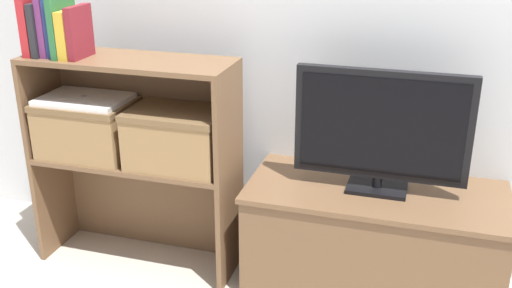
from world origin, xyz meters
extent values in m
cube|color=brown|center=(0.45, 0.22, 0.20)|extent=(0.95, 0.43, 0.41)
cube|color=brown|center=(0.45, 0.22, 0.42)|extent=(0.97, 0.45, 0.02)
cube|color=black|center=(0.45, 0.22, 0.43)|extent=(0.22, 0.14, 0.02)
cylinder|color=black|center=(0.45, 0.22, 0.46)|extent=(0.04, 0.04, 0.04)
cube|color=black|center=(0.45, 0.22, 0.68)|extent=(0.63, 0.04, 0.41)
cube|color=black|center=(0.45, 0.20, 0.68)|extent=(0.58, 0.00, 0.36)
cube|color=brown|center=(-0.91, 0.14, 0.23)|extent=(0.02, 0.29, 0.47)
cube|color=brown|center=(-0.11, 0.14, 0.23)|extent=(0.02, 0.29, 0.47)
cube|color=brown|center=(-0.51, 0.28, 0.23)|extent=(0.79, 0.02, 0.47)
cube|color=brown|center=(-0.51, 0.14, 0.46)|extent=(0.79, 0.29, 0.02)
cube|color=brown|center=(-0.91, 0.14, 0.67)|extent=(0.02, 0.29, 0.41)
cube|color=brown|center=(-0.11, 0.14, 0.67)|extent=(0.02, 0.29, 0.41)
cube|color=brown|center=(-0.51, 0.28, 0.67)|extent=(0.79, 0.02, 0.41)
cube|color=brown|center=(-0.51, 0.14, 0.87)|extent=(0.79, 0.29, 0.02)
cube|color=#B22328|center=(-0.88, 0.10, 0.99)|extent=(0.03, 0.14, 0.22)
cube|color=#232328|center=(-0.84, 0.10, 0.98)|extent=(0.03, 0.15, 0.20)
cube|color=#6B2D66|center=(-0.81, 0.10, 1.00)|extent=(0.03, 0.12, 0.25)
cube|color=navy|center=(-0.78, 0.10, 1.00)|extent=(0.03, 0.12, 0.25)
cube|color=#286638|center=(-0.75, 0.10, 1.01)|extent=(0.03, 0.16, 0.26)
cube|color=gold|center=(-0.72, 0.10, 0.97)|extent=(0.04, 0.15, 0.18)
cube|color=maroon|center=(-0.68, 0.10, 0.98)|extent=(0.03, 0.15, 0.20)
cube|color=#937047|center=(-0.71, 0.13, 0.58)|extent=(0.36, 0.25, 0.23)
cube|color=brown|center=(-0.71, 0.13, 0.68)|extent=(0.37, 0.26, 0.02)
cube|color=#937047|center=(-0.31, 0.13, 0.58)|extent=(0.36, 0.25, 0.23)
cube|color=brown|center=(-0.31, 0.13, 0.68)|extent=(0.37, 0.26, 0.02)
cube|color=white|center=(-0.71, 0.13, 0.70)|extent=(0.34, 0.23, 0.02)
cylinder|color=#99999E|center=(-0.71, 0.13, 0.72)|extent=(0.02, 0.02, 0.00)
camera|label=1|loc=(0.60, -1.85, 1.41)|focal=42.00mm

